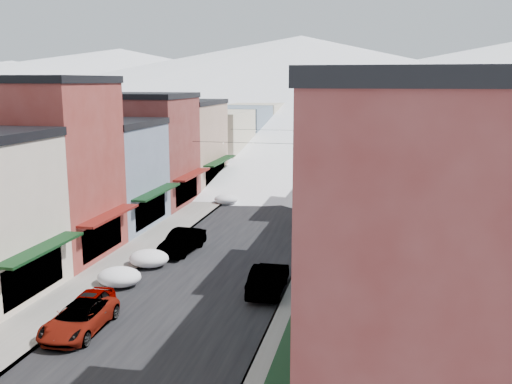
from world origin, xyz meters
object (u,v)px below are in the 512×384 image
at_px(car_white_suv, 79,319).
at_px(car_dark_hatch, 182,241).
at_px(car_silver_sedan, 88,306).
at_px(trash_can, 310,239).
at_px(streetlamp_near, 310,216).
at_px(car_green_sedan, 268,278).

xyz_separation_m(car_white_suv, car_dark_hatch, (0.48, 13.67, 0.11)).
relative_size(car_silver_sedan, trash_can, 4.20).
height_order(car_white_suv, car_silver_sedan, car_silver_sedan).
height_order(car_silver_sedan, trash_can, car_silver_sedan).
height_order(car_white_suv, streetlamp_near, streetlamp_near).
bearing_deg(car_silver_sedan, streetlamp_near, 49.77).
height_order(car_dark_hatch, trash_can, car_dark_hatch).
bearing_deg(trash_can, streetlamp_near, -83.47).
xyz_separation_m(trash_can, streetlamp_near, (0.24, -2.14, 2.21)).
relative_size(car_white_suv, car_dark_hatch, 1.02).
xyz_separation_m(car_white_suv, car_silver_sedan, (-0.32, 1.50, 0.01)).
xyz_separation_m(car_silver_sedan, streetlamp_near, (9.83, 13.33, 2.15)).
distance_m(car_silver_sedan, car_green_sedan, 10.18).
relative_size(car_dark_hatch, car_green_sedan, 0.97).
bearing_deg(car_silver_sedan, car_white_suv, -81.65).
relative_size(car_white_suv, trash_can, 5.10).
distance_m(car_dark_hatch, car_green_sedan, 9.88).
distance_m(car_green_sedan, streetlamp_near, 7.93).
bearing_deg(car_dark_hatch, streetlamp_near, 12.96).
bearing_deg(car_green_sedan, car_silver_sedan, 33.67).
bearing_deg(car_white_suv, trash_can, 59.71).
bearing_deg(car_green_sedan, car_white_suv, 41.15).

